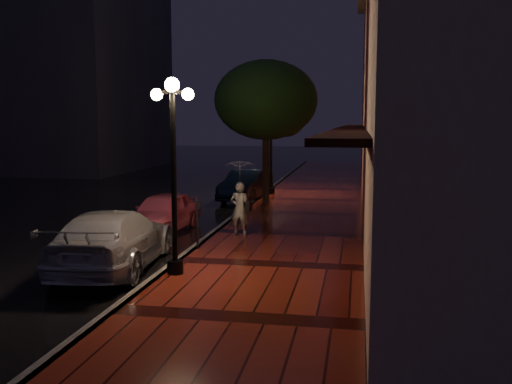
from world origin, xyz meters
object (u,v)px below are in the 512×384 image
Objects in this scene: navy_car at (246,185)px; street_tree at (266,103)px; streetlamp_near at (173,164)px; woman_with_umbrella at (240,186)px; streetlamp_far at (271,141)px; parking_meter at (197,220)px; silver_car at (113,239)px; pink_car at (163,212)px.

street_tree is at bearing -49.95° from navy_car.
streetlamp_near is 1.92× the size of woman_with_umbrella.
streetlamp_far is 11.63m from parking_meter.
street_tree is at bearing -107.09° from silver_car.
navy_car is 12.18m from silver_car.
streetlamp_far reaches higher than parking_meter.
pink_car is 0.91× the size of navy_car.
pink_car is 4.63m from silver_car.
parking_meter is (1.57, 1.79, 0.22)m from silver_car.
parking_meter is at bearing -93.09° from street_tree.
street_tree is 4.21m from navy_car.
streetlamp_near is at bearing -62.79° from pink_car.
woman_with_umbrella is at bearing 48.46° from parking_meter.
street_tree is at bearing -83.96° from woman_with_umbrella.
streetlamp_far is 0.87× the size of silver_car.
street_tree is 4.48× the size of parking_meter.
woman_with_umbrella is (0.56, 4.34, -0.97)m from streetlamp_near.
silver_car is 2.20× the size of woman_with_umbrella.
pink_car is 7.63m from navy_car.
parking_meter reaches higher than silver_car.
pink_car is 2.85× the size of parking_meter.
silver_car is at bearing -150.41° from parking_meter.
pink_car is at bearing -92.09° from navy_car.
streetlamp_far is 0.74× the size of street_tree.
woman_with_umbrella reaches higher than pink_car.
street_tree is 7.15m from pink_car.
streetlamp_near is at bearing -104.52° from parking_meter.
woman_with_umbrella is at bearing -87.36° from street_tree.
street_tree is 9.14m from parking_meter.
street_tree is at bearing 67.80° from parking_meter.
street_tree is 7.15m from woman_with_umbrella.
silver_car is at bearing -101.16° from street_tree.
streetlamp_near is at bearing -78.75° from navy_car.
parking_meter is at bearing 70.98° from woman_with_umbrella.
streetlamp_near is 13.03m from navy_car.
parking_meter is (-0.46, -8.50, -3.31)m from street_tree.
street_tree is 1.17× the size of silver_car.
pink_car is at bearing -91.13° from silver_car.
navy_car is at bearing -129.58° from streetlamp_far.
street_tree reaches higher than streetlamp_far.
navy_car is at bearing -76.50° from woman_with_umbrella.
streetlamp_near is at bearing 86.00° from woman_with_umbrella.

